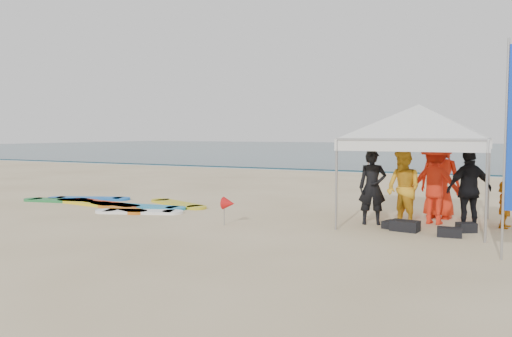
{
  "coord_description": "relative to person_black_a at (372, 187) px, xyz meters",
  "views": [
    {
      "loc": [
        5.77,
        -8.21,
        2.04
      ],
      "look_at": [
        0.55,
        2.6,
        1.2
      ],
      "focal_mm": 35.0,
      "sensor_mm": 36.0,
      "label": 1
    }
  ],
  "objects": [
    {
      "name": "ground",
      "position": [
        -3.28,
        -2.95,
        -0.84
      ],
      "size": [
        120.0,
        120.0,
        0.0
      ],
      "primitive_type": "plane",
      "color": "beige",
      "rests_on": "ground"
    },
    {
      "name": "ocean",
      "position": [
        -3.28,
        57.05,
        -0.8
      ],
      "size": [
        160.0,
        84.0,
        0.08
      ],
      "primitive_type": "cube",
      "color": "#0C2633",
      "rests_on": "ground"
    },
    {
      "name": "shoreline_foam",
      "position": [
        -3.28,
        15.25,
        -0.83
      ],
      "size": [
        160.0,
        1.2,
        0.01
      ],
      "primitive_type": "cube",
      "color": "silver",
      "rests_on": "ground"
    },
    {
      "name": "person_black_a",
      "position": [
        0.0,
        0.0,
        0.0
      ],
      "size": [
        0.71,
        0.58,
        1.68
      ],
      "primitive_type": "imported",
      "rotation": [
        0.0,
        0.0,
        0.33
      ],
      "color": "black",
      "rests_on": "ground"
    },
    {
      "name": "person_yellow",
      "position": [
        0.69,
        -0.07,
        0.01
      ],
      "size": [
        1.05,
        1.02,
        1.7
      ],
      "primitive_type": "imported",
      "rotation": [
        0.0,
        0.0,
        -0.67
      ],
      "color": "gold",
      "rests_on": "ground"
    },
    {
      "name": "person_orange_a",
      "position": [
        1.27,
        0.69,
        0.08
      ],
      "size": [
        1.28,
        0.86,
        1.84
      ],
      "primitive_type": "imported",
      "rotation": [
        0.0,
        0.0,
        2.98
      ],
      "color": "#FF2F16",
      "rests_on": "ground"
    },
    {
      "name": "person_black_b",
      "position": [
        1.99,
        0.18,
        0.02
      ],
      "size": [
        1.07,
        0.93,
        1.73
      ],
      "primitive_type": "imported",
      "rotation": [
        0.0,
        0.0,
        3.77
      ],
      "color": "black",
      "rests_on": "ground"
    },
    {
      "name": "person_orange_b",
      "position": [
        1.28,
        1.52,
        0.14
      ],
      "size": [
        1.06,
        0.8,
        1.96
      ],
      "primitive_type": "imported",
      "rotation": [
        0.0,
        0.0,
        2.94
      ],
      "color": "#F73115",
      "rests_on": "ground"
    },
    {
      "name": "person_seated",
      "position": [
        2.69,
        0.85,
        -0.32
      ],
      "size": [
        0.48,
        0.99,
        1.03
      ],
      "primitive_type": "imported",
      "rotation": [
        0.0,
        0.0,
        1.37
      ],
      "color": "orange",
      "rests_on": "ground"
    },
    {
      "name": "canopy_tent",
      "position": [
        0.9,
        0.46,
        1.84
      ],
      "size": [
        4.08,
        4.08,
        3.08
      ],
      "color": "#A5A5A8",
      "rests_on": "ground"
    },
    {
      "name": "marker_pennant",
      "position": [
        -2.82,
        -1.56,
        -0.34
      ],
      "size": [
        0.28,
        0.28,
        0.64
      ],
      "color": "#A5A5A8",
      "rests_on": "ground"
    },
    {
      "name": "gear_pile",
      "position": [
        1.11,
        -0.42,
        -0.74
      ],
      "size": [
        1.9,
        1.01,
        0.22
      ],
      "color": "black",
      "rests_on": "ground"
    },
    {
      "name": "surfboard_spread",
      "position": [
        -7.31,
        -0.25,
        -0.8
      ],
      "size": [
        5.54,
        2.82,
        0.07
      ],
      "color": "blue",
      "rests_on": "ground"
    }
  ]
}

